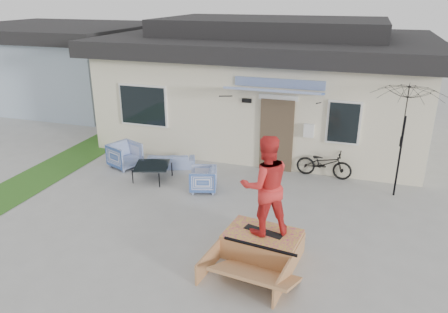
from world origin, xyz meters
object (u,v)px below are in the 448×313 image
(armchair_left, at_px, (125,154))
(skate_ramp, at_px, (262,244))
(coffee_table, at_px, (153,172))
(skateboard, at_px, (264,231))
(patio_umbrella, at_px, (404,130))
(skater, at_px, (265,184))
(bicycle, at_px, (324,160))
(loveseat, at_px, (171,158))
(armchair_right, at_px, (203,178))

(armchair_left, height_order, skate_ramp, armchair_left)
(coffee_table, xyz_separation_m, skateboard, (3.74, -2.57, 0.28))
(armchair_left, relative_size, patio_umbrella, 0.37)
(coffee_table, relative_size, skater, 0.45)
(bicycle, distance_m, skater, 4.43)
(skateboard, xyz_separation_m, skater, (0.00, 0.00, 1.01))
(coffee_table, height_order, bicycle, bicycle)
(coffee_table, xyz_separation_m, skater, (3.74, -2.57, 1.29))
(bicycle, relative_size, skateboard, 1.93)
(loveseat, distance_m, skater, 5.25)
(armchair_left, distance_m, skate_ramp, 5.88)
(skater, bearing_deg, patio_umbrella, -154.51)
(skate_ramp, bearing_deg, skateboard, 90.00)
(skater, bearing_deg, bicycle, -128.73)
(armchair_right, height_order, skater, skater)
(loveseat, bearing_deg, bicycle, 168.75)
(skate_ramp, relative_size, skater, 0.97)
(loveseat, xyz_separation_m, armchair_right, (1.48, -1.22, 0.07))
(skateboard, bearing_deg, patio_umbrella, 68.90)
(skateboard, bearing_deg, skater, 14.52)
(skate_ramp, bearing_deg, patio_umbrella, 61.58)
(skater, bearing_deg, armchair_right, -76.30)
(skate_ramp, distance_m, skateboard, 0.27)
(skateboard, bearing_deg, loveseat, 150.11)
(coffee_table, distance_m, skate_ramp, 4.56)
(armchair_right, height_order, coffee_table, armchair_right)
(skate_ramp, bearing_deg, armchair_right, 138.86)
(loveseat, bearing_deg, armchair_right, 120.60)
(armchair_right, height_order, patio_umbrella, patio_umbrella)
(patio_umbrella, height_order, skateboard, patio_umbrella)
(armchair_right, xyz_separation_m, skater, (2.16, -2.35, 1.16))
(armchair_right, relative_size, skateboard, 0.87)
(skater, bearing_deg, loveseat, -73.30)
(armchair_left, distance_m, skater, 5.96)
(armchair_right, bearing_deg, skateboard, 26.13)
(patio_umbrella, xyz_separation_m, skate_ramp, (-2.59, -3.66, -1.51))
(armchair_left, bearing_deg, skater, -99.98)
(coffee_table, bearing_deg, patio_umbrella, 9.34)
(patio_umbrella, relative_size, skater, 1.12)
(armchair_left, xyz_separation_m, coffee_table, (1.20, -0.59, -0.18))
(armchair_left, xyz_separation_m, bicycle, (5.67, 1.09, 0.09))
(coffee_table, relative_size, skateboard, 1.12)
(armchair_left, relative_size, skateboard, 1.02)
(coffee_table, xyz_separation_m, bicycle, (4.47, 1.67, 0.27))
(loveseat, xyz_separation_m, skateboard, (3.64, -3.57, 0.23))
(bicycle, height_order, patio_umbrella, patio_umbrella)
(coffee_table, bearing_deg, armchair_left, 153.89)
(coffee_table, distance_m, skateboard, 4.54)
(armchair_left, height_order, patio_umbrella, patio_umbrella)
(armchair_left, distance_m, coffee_table, 1.34)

